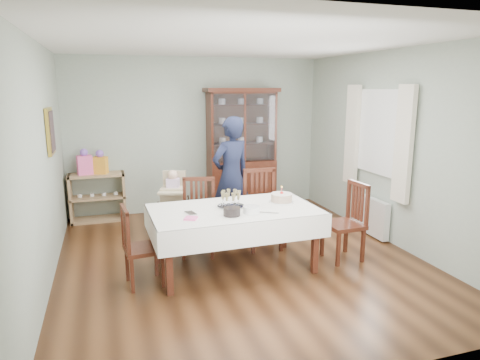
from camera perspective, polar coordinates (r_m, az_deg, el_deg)
name	(u,v)px	position (r m, az deg, el deg)	size (l,w,h in m)	color
floor	(240,259)	(5.66, -0.06, -10.43)	(5.00, 5.00, 0.00)	#593319
room_shell	(228,124)	(5.75, -1.67, 7.46)	(5.00, 5.00, 5.00)	#9EAA99
dining_table	(234,238)	(5.26, -0.82, -7.76)	(2.03, 1.20, 0.76)	#4D2213
china_cabinet	(242,148)	(7.68, 0.20, 4.30)	(1.30, 0.48, 2.18)	#4D2213
sideboard	(98,197)	(7.48, -18.43, -2.19)	(0.90, 0.38, 0.80)	tan
picture_frame	(50,131)	(5.84, -24.00, 5.96)	(0.04, 0.48, 0.58)	gold
window	(380,132)	(6.53, 18.11, 6.08)	(0.04, 1.02, 1.22)	white
curtain_left	(404,145)	(6.02, 21.00, 4.43)	(0.07, 0.30, 1.55)	silver
curtain_right	(352,135)	(7.02, 14.72, 5.85)	(0.07, 0.30, 1.55)	silver
radiator	(370,215)	(6.74, 16.99, -4.54)	(0.10, 0.80, 0.55)	white
chair_far_left	(199,232)	(5.76, -5.52, -6.92)	(0.56, 0.56, 1.00)	#4D2213
chair_far_right	(263,225)	(5.97, 3.04, -5.95)	(0.51, 0.51, 1.07)	#4D2213
chair_end_left	(143,261)	(5.00, -12.85, -10.54)	(0.45, 0.45, 0.91)	#4D2213
chair_end_right	(344,237)	(5.72, 13.67, -7.36)	(0.48, 0.48, 1.00)	#4D2213
woman	(231,176)	(6.36, -1.19, 0.49)	(0.65, 0.43, 1.78)	black
high_chair	(174,212)	(6.37, -8.80, -4.18)	(0.58, 0.58, 1.02)	black
champagne_tray	(231,202)	(5.18, -1.22, -2.97)	(0.34, 0.34, 0.20)	silver
birthday_cake	(282,198)	(5.42, 5.56, -2.42)	(0.31, 0.31, 0.21)	white
plate_stack_dark	(232,212)	(4.86, -1.10, -4.22)	(0.20, 0.20, 0.09)	black
plate_stack_white	(251,210)	(4.95, 1.54, -3.98)	(0.19, 0.19, 0.08)	white
napkin_stack	(191,218)	(4.77, -6.57, -5.10)	(0.13, 0.13, 0.02)	pink
cutlery	(187,213)	(4.97, -7.04, -4.42)	(0.12, 0.17, 0.01)	silver
cake_knife	(267,213)	(4.97, 3.66, -4.35)	(0.27, 0.02, 0.01)	silver
gift_bag_pink	(85,163)	(7.35, -20.01, 2.14)	(0.25, 0.19, 0.42)	pink
gift_bag_orange	(100,163)	(7.34, -18.13, 2.16)	(0.25, 0.21, 0.39)	orange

